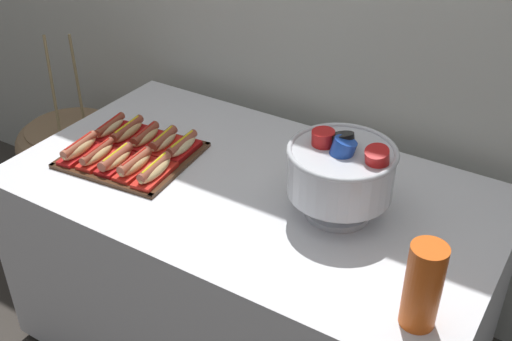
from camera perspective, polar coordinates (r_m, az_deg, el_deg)
buffet_table at (r=2.19m, az=-0.34°, el=-8.87°), size 1.55×0.87×0.74m
floor_vase at (r=2.95m, az=-15.81°, el=-0.98°), size 0.55×0.55×0.98m
serving_tray at (r=2.15m, az=-11.24°, el=1.34°), size 0.44×0.40×0.01m
hot_dog_0 at (r=2.17m, az=-15.80°, el=1.93°), size 0.08×0.18×0.06m
hot_dog_1 at (r=2.12m, az=-14.25°, el=1.40°), size 0.08×0.17×0.06m
hot_dog_2 at (r=2.08m, az=-12.65°, el=0.95°), size 0.08×0.16×0.06m
hot_dog_3 at (r=2.04m, az=-10.98°, el=0.52°), size 0.07×0.17×0.06m
hot_dog_4 at (r=2.00m, az=-9.24°, el=-0.04°), size 0.09×0.19×0.06m
hot_dog_5 at (r=2.27m, az=-13.16°, el=3.80°), size 0.08×0.17×0.06m
hot_dog_6 at (r=2.23m, az=-11.65°, el=3.46°), size 0.08×0.18×0.06m
hot_dog_7 at (r=2.19m, az=-10.07°, el=3.02°), size 0.08×0.16×0.06m
hot_dog_8 at (r=2.15m, az=-8.43°, el=2.61°), size 0.08×0.16×0.06m
hot_dog_9 at (r=2.11m, az=-6.74°, el=2.18°), size 0.07×0.16×0.06m
punch_bowl at (r=1.78m, az=7.79°, el=0.02°), size 0.31×0.31×0.27m
cup_stack at (r=1.49m, az=15.00°, el=-10.15°), size 0.09×0.09×0.23m
donut at (r=2.09m, az=6.65°, el=1.35°), size 0.15×0.15×0.04m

